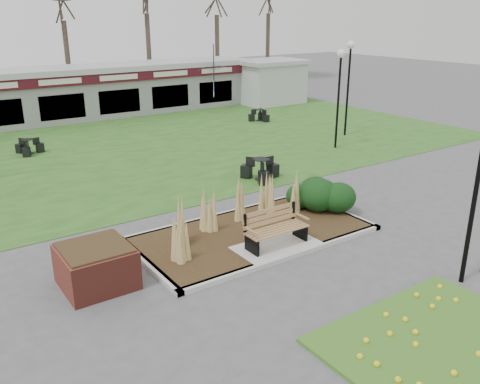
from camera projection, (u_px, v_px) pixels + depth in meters
ground at (280, 252)px, 12.91m from camera, size 100.00×100.00×0.00m
lawn at (109, 151)px, 22.23m from camera, size 34.00×16.00×0.02m
flower_bed at (437, 340)px, 9.31m from camera, size 4.20×3.00×0.16m
planting_bed at (286, 212)px, 14.51m from camera, size 6.75×3.40×1.27m
park_bench at (275, 227)px, 12.90m from camera, size 1.70×0.66×0.93m
brick_planter at (96, 266)px, 11.18m from camera, size 1.50×1.50×0.95m
food_pavilion at (54, 95)px, 27.93m from camera, size 24.60×3.40×2.90m
service_hut at (270, 81)px, 33.61m from camera, size 4.40×3.40×2.83m
lamp_post_mid_right at (340, 77)px, 21.76m from camera, size 0.36×0.36×4.29m
lamp_post_far_right at (349, 67)px, 24.02m from camera, size 0.37×0.37×4.51m
bistro_set_b at (29, 149)px, 21.70m from camera, size 1.10×1.20×0.64m
bistro_set_c at (261, 173)px, 18.36m from camera, size 1.30×1.46×0.78m
bistro_set_d at (259, 117)px, 28.35m from camera, size 1.18×1.16×0.64m
patio_umbrella at (214, 80)px, 31.18m from camera, size 2.65×2.68×2.83m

